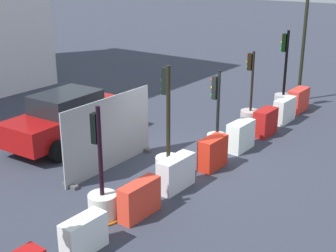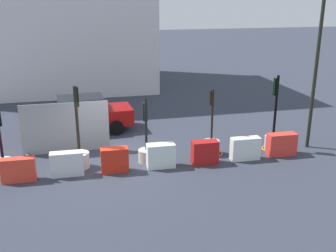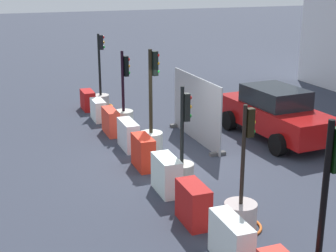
{
  "view_description": "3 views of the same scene",
  "coord_description": "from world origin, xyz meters",
  "px_view_note": "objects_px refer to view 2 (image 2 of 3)",
  "views": [
    {
      "loc": [
        -10.62,
        -6.98,
        5.54
      ],
      "look_at": [
        -0.51,
        0.35,
        1.17
      ],
      "focal_mm": 49.88,
      "sensor_mm": 36.0,
      "label": 1
    },
    {
      "loc": [
        -1.2,
        -14.16,
        6.1
      ],
      "look_at": [
        2.25,
        0.29,
        1.21
      ],
      "focal_mm": 42.52,
      "sensor_mm": 36.0,
      "label": 2
    },
    {
      "loc": [
        12.1,
        -4.93,
        5.15
      ],
      "look_at": [
        0.6,
        -0.35,
        1.33
      ],
      "focal_mm": 52.86,
      "sensor_mm": 36.0,
      "label": 3
    }
  ],
  "objects_px": {
    "construction_barrier_4": "(115,160)",
    "car_red_compact": "(83,114)",
    "construction_barrier_5": "(161,156)",
    "construction_barrier_7": "(245,149)",
    "traffic_light_4": "(211,145)",
    "construction_barrier_2": "(18,170)",
    "construction_barrier_6": "(205,152)",
    "traffic_light_2": "(79,153)",
    "traffic_light_5": "(273,138)",
    "traffic_light_1": "(4,163)",
    "construction_barrier_3": "(67,164)",
    "construction_barrier_8": "(281,144)",
    "street_lamp_post": "(318,49)",
    "traffic_light_3": "(146,150)"
  },
  "relations": [
    {
      "from": "traffic_light_3",
      "to": "construction_barrier_4",
      "type": "height_order",
      "value": "traffic_light_3"
    },
    {
      "from": "construction_barrier_8",
      "to": "construction_barrier_7",
      "type": "bearing_deg",
      "value": -176.49
    },
    {
      "from": "construction_barrier_4",
      "to": "construction_barrier_6",
      "type": "distance_m",
      "value": 3.41
    },
    {
      "from": "construction_barrier_5",
      "to": "construction_barrier_7",
      "type": "distance_m",
      "value": 3.34
    },
    {
      "from": "construction_barrier_8",
      "to": "construction_barrier_3",
      "type": "bearing_deg",
      "value": 179.83
    },
    {
      "from": "construction_barrier_5",
      "to": "traffic_light_3",
      "type": "bearing_deg",
      "value": 125.82
    },
    {
      "from": "construction_barrier_4",
      "to": "street_lamp_post",
      "type": "xyz_separation_m",
      "value": [
        8.19,
        0.62,
        3.64
      ]
    },
    {
      "from": "construction_barrier_8",
      "to": "car_red_compact",
      "type": "height_order",
      "value": "car_red_compact"
    },
    {
      "from": "construction_barrier_4",
      "to": "construction_barrier_5",
      "type": "bearing_deg",
      "value": 0.49
    },
    {
      "from": "street_lamp_post",
      "to": "construction_barrier_6",
      "type": "bearing_deg",
      "value": -172.12
    },
    {
      "from": "car_red_compact",
      "to": "construction_barrier_7",
      "type": "bearing_deg",
      "value": -39.21
    },
    {
      "from": "traffic_light_3",
      "to": "construction_barrier_8",
      "type": "distance_m",
      "value": 5.41
    },
    {
      "from": "traffic_light_1",
      "to": "construction_barrier_7",
      "type": "distance_m",
      "value": 8.94
    },
    {
      "from": "traffic_light_1",
      "to": "car_red_compact",
      "type": "relative_size",
      "value": 0.59
    },
    {
      "from": "traffic_light_2",
      "to": "construction_barrier_8",
      "type": "relative_size",
      "value": 2.67
    },
    {
      "from": "construction_barrier_4",
      "to": "car_red_compact",
      "type": "height_order",
      "value": "car_red_compact"
    },
    {
      "from": "traffic_light_3",
      "to": "construction_barrier_8",
      "type": "bearing_deg",
      "value": -5.83
    },
    {
      "from": "car_red_compact",
      "to": "street_lamp_post",
      "type": "height_order",
      "value": "street_lamp_post"
    },
    {
      "from": "traffic_light_4",
      "to": "construction_barrier_2",
      "type": "distance_m",
      "value": 7.3
    },
    {
      "from": "construction_barrier_4",
      "to": "construction_barrier_6",
      "type": "xyz_separation_m",
      "value": [
        3.4,
        -0.04,
        -0.01
      ]
    },
    {
      "from": "construction_barrier_6",
      "to": "car_red_compact",
      "type": "xyz_separation_m",
      "value": [
        -4.34,
        4.9,
        0.38
      ]
    },
    {
      "from": "traffic_light_5",
      "to": "traffic_light_4",
      "type": "bearing_deg",
      "value": 177.31
    },
    {
      "from": "traffic_light_1",
      "to": "construction_barrier_6",
      "type": "relative_size",
      "value": 2.7
    },
    {
      "from": "street_lamp_post",
      "to": "construction_barrier_2",
      "type": "bearing_deg",
      "value": -176.8
    },
    {
      "from": "traffic_light_3",
      "to": "construction_barrier_4",
      "type": "distance_m",
      "value": 1.42
    },
    {
      "from": "traffic_light_5",
      "to": "car_red_compact",
      "type": "height_order",
      "value": "traffic_light_5"
    },
    {
      "from": "traffic_light_2",
      "to": "traffic_light_5",
      "type": "height_order",
      "value": "traffic_light_5"
    },
    {
      "from": "construction_barrier_7",
      "to": "car_red_compact",
      "type": "bearing_deg",
      "value": 140.79
    },
    {
      "from": "traffic_light_4",
      "to": "construction_barrier_6",
      "type": "relative_size",
      "value": 2.71
    },
    {
      "from": "traffic_light_2",
      "to": "construction_barrier_7",
      "type": "relative_size",
      "value": 2.7
    },
    {
      "from": "construction_barrier_7",
      "to": "construction_barrier_8",
      "type": "relative_size",
      "value": 0.99
    },
    {
      "from": "traffic_light_4",
      "to": "car_red_compact",
      "type": "xyz_separation_m",
      "value": [
        -4.89,
        4.05,
        0.44
      ]
    },
    {
      "from": "construction_barrier_7",
      "to": "street_lamp_post",
      "type": "xyz_separation_m",
      "value": [
        3.13,
        0.65,
        3.64
      ]
    },
    {
      "from": "construction_barrier_8",
      "to": "car_red_compact",
      "type": "distance_m",
      "value": 8.99
    },
    {
      "from": "construction_barrier_5",
      "to": "construction_barrier_7",
      "type": "relative_size",
      "value": 0.92
    },
    {
      "from": "traffic_light_5",
      "to": "construction_barrier_2",
      "type": "distance_m",
      "value": 9.92
    },
    {
      "from": "construction_barrier_2",
      "to": "construction_barrier_5",
      "type": "height_order",
      "value": "construction_barrier_5"
    },
    {
      "from": "construction_barrier_2",
      "to": "construction_barrier_3",
      "type": "relative_size",
      "value": 0.98
    },
    {
      "from": "traffic_light_5",
      "to": "traffic_light_2",
      "type": "bearing_deg",
      "value": -179.97
    },
    {
      "from": "traffic_light_1",
      "to": "construction_barrier_5",
      "type": "height_order",
      "value": "traffic_light_1"
    },
    {
      "from": "construction_barrier_4",
      "to": "street_lamp_post",
      "type": "distance_m",
      "value": 8.98
    },
    {
      "from": "traffic_light_2",
      "to": "traffic_light_4",
      "type": "height_order",
      "value": "traffic_light_2"
    },
    {
      "from": "construction_barrier_4",
      "to": "construction_barrier_6",
      "type": "height_order",
      "value": "construction_barrier_4"
    },
    {
      "from": "construction_barrier_3",
      "to": "construction_barrier_4",
      "type": "distance_m",
      "value": 1.67
    },
    {
      "from": "traffic_light_3",
      "to": "construction_barrier_4",
      "type": "bearing_deg",
      "value": -154.27
    },
    {
      "from": "construction_barrier_6",
      "to": "traffic_light_5",
      "type": "bearing_deg",
      "value": 12.69
    },
    {
      "from": "traffic_light_5",
      "to": "construction_barrier_3",
      "type": "relative_size",
      "value": 2.69
    },
    {
      "from": "traffic_light_1",
      "to": "construction_barrier_4",
      "type": "height_order",
      "value": "traffic_light_1"
    },
    {
      "from": "construction_barrier_6",
      "to": "street_lamp_post",
      "type": "bearing_deg",
      "value": 7.88
    },
    {
      "from": "construction_barrier_2",
      "to": "construction_barrier_5",
      "type": "xyz_separation_m",
      "value": [
        5.01,
        0.03,
        0.03
      ]
    }
  ]
}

